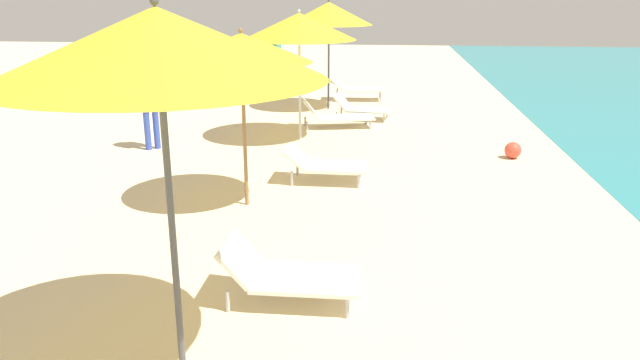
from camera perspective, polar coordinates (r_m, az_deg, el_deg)
The scene contains 12 objects.
umbrella_fourth at distance 4.11m, azimuth -15.01°, elevation 12.22°, with size 2.20×2.20×2.76m.
lounger_fourth_shoreside at distance 5.71m, azimuth -3.12°, elevation -8.74°, with size 1.28×0.66×0.58m.
umbrella_fifth at distance 7.87m, azimuth -7.42°, elevation 12.20°, with size 1.81×1.81×2.34m.
lounger_fifth_shoreside at distance 9.17m, azimuth 0.39°, elevation 1.54°, with size 1.24×0.66×0.53m.
umbrella_sixth at distance 11.55m, azimuth -1.98°, elevation 14.23°, with size 2.13×2.13×2.45m.
lounger_sixth_shoreside at distance 12.87m, azimuth 1.44°, elevation 6.14°, with size 1.61×0.90×0.63m.
umbrella_farthest at distance 14.75m, azimuth 0.83°, elevation 15.37°, with size 2.06×2.06×2.58m.
lounger_farthest_shoreside at distance 16.15m, azimuth 3.47°, elevation 8.62°, with size 1.45×0.76×0.56m.
lounger_farthest_inland at distance 13.72m, azimuth 3.82°, elevation 6.81°, with size 1.33×0.79×0.57m.
person_walking_near at distance 11.36m, azimuth -15.77°, elevation 7.53°, with size 0.42×0.40×1.59m.
person_walking_mid at distance 18.53m, azimuth -4.29°, elevation 11.62°, with size 0.42×0.37×1.54m.
beach_ball at distance 11.00m, azimuth 17.67°, elevation 2.68°, with size 0.29×0.29×0.29m, color #E54C38.
Camera 1 is at (0.97, 7.20, 2.79)m, focal length 34.05 mm.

